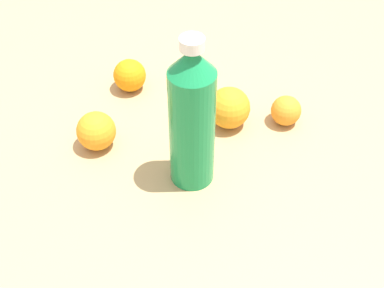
% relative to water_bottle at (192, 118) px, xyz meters
% --- Properties ---
extents(ground_plane, '(2.40, 2.40, 0.00)m').
position_rel_water_bottle_xyz_m(ground_plane, '(-0.03, 0.03, -0.14)').
color(ground_plane, tan).
extents(water_bottle, '(0.08, 0.08, 0.29)m').
position_rel_water_bottle_xyz_m(water_bottle, '(0.00, 0.00, 0.00)').
color(water_bottle, '#198C4C').
rests_on(water_bottle, ground_plane).
extents(orange_0, '(0.06, 0.06, 0.06)m').
position_rel_water_bottle_xyz_m(orange_0, '(-0.05, -0.23, -0.11)').
color(orange_0, orange).
rests_on(orange_0, ground_plane).
extents(orange_1, '(0.08, 0.08, 0.08)m').
position_rel_water_bottle_xyz_m(orange_1, '(0.19, 0.05, -0.10)').
color(orange_1, orange).
rests_on(orange_1, ground_plane).
extents(orange_2, '(0.08, 0.08, 0.08)m').
position_rel_water_bottle_xyz_m(orange_2, '(0.03, -0.16, -0.10)').
color(orange_2, orange).
rests_on(orange_2, ground_plane).
extents(orange_3, '(0.07, 0.07, 0.07)m').
position_rel_water_bottle_xyz_m(orange_3, '(0.27, -0.11, -0.11)').
color(orange_3, orange).
rests_on(orange_3, ground_plane).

